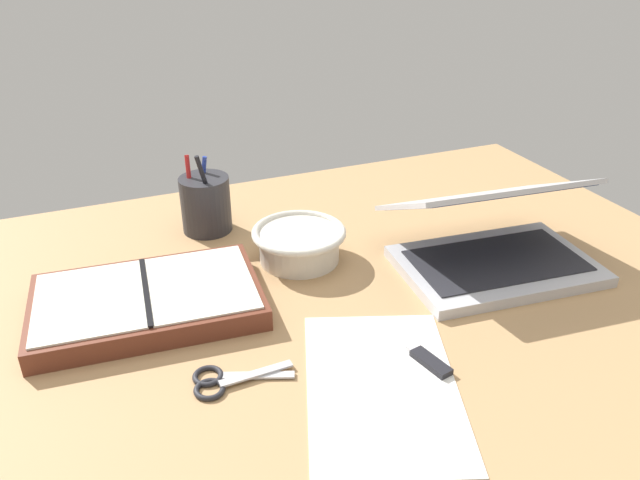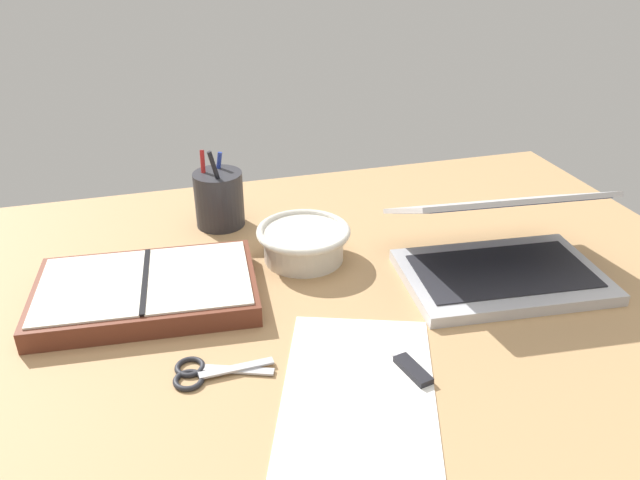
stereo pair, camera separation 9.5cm
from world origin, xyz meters
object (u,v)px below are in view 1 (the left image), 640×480
(bowl, at_px, (299,243))
(scissors, at_px, (220,381))
(pen_cup, at_px, (206,204))
(planner, at_px, (148,301))
(laptop, at_px, (492,241))

(bowl, relative_size, scissors, 1.22)
(pen_cup, xyz_separation_m, planner, (-0.14, -0.22, -0.03))
(bowl, bearing_deg, laptop, -25.63)
(planner, distance_m, scissors, 0.20)
(laptop, xyz_separation_m, bowl, (-0.28, 0.14, -0.01))
(laptop, xyz_separation_m, pen_cup, (-0.40, 0.30, 0.01))
(pen_cup, distance_m, planner, 0.27)
(planner, bearing_deg, scissors, -68.77)
(pen_cup, relative_size, planner, 0.45)
(bowl, height_order, pen_cup, pen_cup)
(bowl, bearing_deg, planner, -167.26)
(laptop, relative_size, pen_cup, 2.14)
(pen_cup, bearing_deg, bowl, -55.29)
(laptop, bearing_deg, bowl, 159.44)
(bowl, xyz_separation_m, scissors, (-0.20, -0.25, -0.03))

